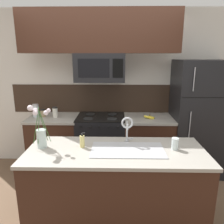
# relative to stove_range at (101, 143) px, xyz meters

# --- Properties ---
(ground_plane) EXTENTS (10.00, 10.00, 0.00)m
(ground_plane) POSITION_rel_stove_range_xyz_m (-0.00, -0.90, -0.46)
(ground_plane) COLOR brown
(rear_partition) EXTENTS (5.20, 0.10, 2.60)m
(rear_partition) POSITION_rel_stove_range_xyz_m (0.30, 0.38, 0.84)
(rear_partition) COLOR silver
(rear_partition) RESTS_ON ground
(splash_band) EXTENTS (3.06, 0.01, 0.48)m
(splash_band) POSITION_rel_stove_range_xyz_m (-0.00, 0.32, 0.69)
(splash_band) COLOR #332319
(splash_band) RESTS_ON rear_partition
(back_counter_left) EXTENTS (0.79, 0.65, 0.91)m
(back_counter_left) POSITION_rel_stove_range_xyz_m (-0.76, 0.00, -0.01)
(back_counter_left) COLOR #381E14
(back_counter_left) RESTS_ON ground
(back_counter_right) EXTENTS (0.80, 0.65, 0.91)m
(back_counter_right) POSITION_rel_stove_range_xyz_m (0.76, 0.00, -0.01)
(back_counter_right) COLOR #381E14
(back_counter_right) RESTS_ON ground
(stove_range) EXTENTS (0.76, 0.64, 0.93)m
(stove_range) POSITION_rel_stove_range_xyz_m (0.00, 0.00, 0.00)
(stove_range) COLOR black
(stove_range) RESTS_ON ground
(microwave) EXTENTS (0.74, 0.40, 0.41)m
(microwave) POSITION_rel_stove_range_xyz_m (0.00, -0.02, 1.23)
(microwave) COLOR black
(upper_cabinet_band) EXTENTS (2.29, 0.34, 0.60)m
(upper_cabinet_band) POSITION_rel_stove_range_xyz_m (0.00, -0.05, 1.74)
(upper_cabinet_band) COLOR #381E14
(refrigerator) EXTENTS (0.78, 0.74, 1.81)m
(refrigerator) POSITION_rel_stove_range_xyz_m (1.54, 0.02, 0.44)
(refrigerator) COLOR black
(refrigerator) RESTS_ON ground
(storage_jar_tall) EXTENTS (0.10, 0.10, 0.21)m
(storage_jar_tall) POSITION_rel_stove_range_xyz_m (-1.04, 0.01, 0.55)
(storage_jar_tall) COLOR silver
(storage_jar_tall) RESTS_ON back_counter_left
(storage_jar_medium) EXTENTS (0.08, 0.08, 0.12)m
(storage_jar_medium) POSITION_rel_stove_range_xyz_m (-0.93, 0.01, 0.51)
(storage_jar_medium) COLOR #997F5B
(storage_jar_medium) RESTS_ON back_counter_left
(storage_jar_short) EXTENTS (0.08, 0.08, 0.17)m
(storage_jar_short) POSITION_rel_stove_range_xyz_m (-0.73, -0.01, 0.53)
(storage_jar_short) COLOR silver
(storage_jar_short) RESTS_ON back_counter_left
(banana_bunch) EXTENTS (0.19, 0.12, 0.08)m
(banana_bunch) POSITION_rel_stove_range_xyz_m (0.77, -0.06, 0.47)
(banana_bunch) COLOR yellow
(banana_bunch) RESTS_ON back_counter_right
(island_counter) EXTENTS (1.87, 0.76, 0.91)m
(island_counter) POSITION_rel_stove_range_xyz_m (0.25, -1.25, -0.01)
(island_counter) COLOR #381E14
(island_counter) RESTS_ON ground
(kitchen_sink) EXTENTS (0.76, 0.40, 0.16)m
(kitchen_sink) POSITION_rel_stove_range_xyz_m (0.37, -1.25, 0.38)
(kitchen_sink) COLOR #ADAFB5
(kitchen_sink) RESTS_ON island_counter
(sink_faucet) EXTENTS (0.14, 0.14, 0.31)m
(sink_faucet) POSITION_rel_stove_range_xyz_m (0.37, -1.05, 0.65)
(sink_faucet) COLOR #B7BABF
(sink_faucet) RESTS_ON island_counter
(dish_soap_bottle) EXTENTS (0.06, 0.05, 0.16)m
(dish_soap_bottle) POSITION_rel_stove_range_xyz_m (-0.11, -1.18, 0.52)
(dish_soap_bottle) COLOR #DBCC75
(dish_soap_bottle) RESTS_ON island_counter
(drinking_glass) EXTENTS (0.07, 0.07, 0.13)m
(drinking_glass) POSITION_rel_stove_range_xyz_m (0.87, -1.22, 0.51)
(drinking_glass) COLOR silver
(drinking_glass) RESTS_ON island_counter
(flower_vase) EXTENTS (0.22, 0.14, 0.48)m
(flower_vase) POSITION_rel_stove_range_xyz_m (-0.55, -1.20, 0.61)
(flower_vase) COLOR silver
(flower_vase) RESTS_ON island_counter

